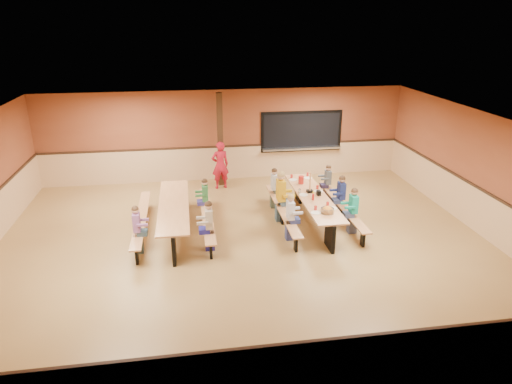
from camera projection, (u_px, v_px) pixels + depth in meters
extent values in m
plane|color=olive|center=(245.00, 246.00, 11.02)|extent=(12.00, 12.00, 0.00)
cube|color=brown|center=(225.00, 135.00, 15.09)|extent=(12.00, 0.04, 3.00)
cube|color=brown|center=(295.00, 322.00, 5.87)|extent=(12.00, 0.04, 3.00)
cube|color=brown|center=(483.00, 175.00, 11.34)|extent=(0.04, 10.00, 3.00)
cube|color=white|center=(244.00, 123.00, 9.94)|extent=(12.00, 10.00, 0.04)
cube|color=black|center=(301.00, 131.00, 15.42)|extent=(2.60, 0.06, 1.20)
cube|color=silver|center=(301.00, 148.00, 15.54)|extent=(2.70, 0.28, 0.06)
cube|color=black|center=(220.00, 140.00, 14.51)|extent=(0.18, 0.18, 3.00)
cube|color=#C17F4C|center=(313.00, 197.00, 12.07)|extent=(0.75, 3.60, 0.04)
cube|color=black|center=(330.00, 235.00, 10.77)|extent=(0.08, 0.60, 0.70)
cube|color=black|center=(298.00, 189.00, 13.63)|extent=(0.08, 0.60, 0.70)
cube|color=#C17F4C|center=(282.00, 209.00, 12.05)|extent=(0.26, 3.60, 0.04)
cube|color=black|center=(282.00, 216.00, 12.13)|extent=(0.06, 0.18, 0.41)
cube|color=#C17F4C|center=(342.00, 205.00, 12.29)|extent=(0.26, 3.60, 0.04)
cube|color=black|center=(342.00, 212.00, 12.37)|extent=(0.06, 0.18, 0.41)
cube|color=#C17F4C|center=(174.00, 205.00, 11.53)|extent=(0.75, 3.60, 0.04)
cube|color=black|center=(174.00, 247.00, 10.23)|extent=(0.08, 0.60, 0.70)
cube|color=black|center=(175.00, 196.00, 13.09)|extent=(0.08, 0.60, 0.70)
cube|color=#C17F4C|center=(141.00, 218.00, 11.51)|extent=(0.26, 3.60, 0.04)
cube|color=black|center=(142.00, 226.00, 11.59)|extent=(0.06, 0.18, 0.41)
cube|color=#C17F4C|center=(207.00, 214.00, 11.75)|extent=(0.26, 3.60, 0.04)
cube|color=black|center=(207.00, 221.00, 11.83)|extent=(0.06, 0.18, 0.41)
imported|color=#B31426|center=(220.00, 165.00, 14.47)|extent=(0.62, 0.47, 1.54)
cylinder|color=#B21F17|center=(301.00, 180.00, 12.92)|extent=(0.16, 0.16, 0.22)
cube|color=black|center=(319.00, 193.00, 12.10)|extent=(0.10, 0.14, 0.13)
cylinder|color=yellow|center=(313.00, 195.00, 11.90)|extent=(0.06, 0.06, 0.17)
cylinder|color=#B2140F|center=(313.00, 197.00, 11.77)|extent=(0.06, 0.06, 0.17)
cube|color=black|center=(310.00, 191.00, 12.31)|extent=(0.16, 0.16, 0.06)
cube|color=#C17F4C|center=(310.00, 181.00, 12.21)|extent=(0.02, 0.09, 0.50)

